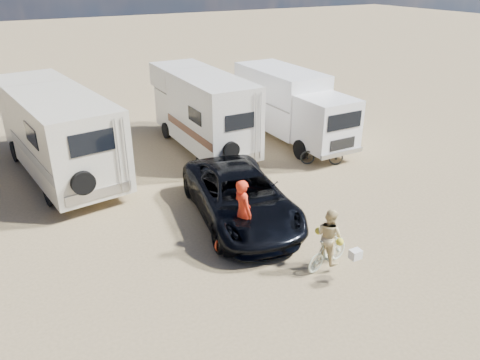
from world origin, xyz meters
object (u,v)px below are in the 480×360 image
rv_main (203,112)px  bike_woman (328,252)px  bike_man (243,232)px  rv_left (57,134)px  cooler (206,182)px  box_truck (293,108)px  bike_parked (322,154)px  crate (262,182)px  rider_man (243,218)px  dark_suv (240,196)px  rider_woman (329,242)px

rv_main → bike_woman: bearing=-95.1°
rv_main → bike_man: rv_main is taller
rv_main → rv_left: size_ratio=0.83×
rv_left → cooler: (4.36, -3.74, -1.40)m
box_truck → bike_parked: size_ratio=4.01×
bike_parked → rv_left: bearing=98.0°
rv_left → bike_man: size_ratio=4.43×
bike_woman → cooler: bearing=-4.4°
rv_left → cooler: 5.91m
rv_left → box_truck: (9.89, -1.09, -0.07)m
bike_woman → crate: size_ratio=3.15×
box_truck → cooler: bearing=-154.8°
rv_main → rv_left: rv_main is taller
bike_parked → cooler: bike_parked is taller
bike_man → rider_man: size_ratio=0.94×
rv_left → rider_man: size_ratio=4.18×
rv_left → rider_man: 8.66m
bike_woman → rv_left: bearing=16.0°
dark_suv → rider_man: 1.64m
dark_suv → bike_parked: 5.51m
bike_man → dark_suv: bearing=-28.1°
rider_man → crate: size_ratio=4.07×
box_truck → bike_parked: (-0.56, -2.97, -1.09)m
box_truck → bike_man: bearing=-133.3°
bike_woman → rider_man: size_ratio=0.77×
dark_suv → bike_woman: bearing=-66.9°
box_truck → rider_man: size_ratio=3.60×
rider_man → bike_parked: (5.71, 3.79, -0.50)m
rv_left → bike_man: rv_left is taller
crate → rv_left: bearing=142.4°
bike_parked → rv_main: bearing=71.4°
box_truck → rider_man: bearing=-133.3°
crate → cooler: bearing=151.2°
bike_parked → crate: bike_parked is taller
rider_man → cooler: bearing=-12.3°
bike_woman → rider_woman: 0.31m
bike_man → box_truck: bearing=-44.8°
bike_parked → crate: (-3.19, -0.66, -0.26)m
box_truck → bike_woman: box_truck is taller
box_truck → rider_woman: size_ratio=4.55×
crate → bike_parked: bearing=11.6°
rv_main → bike_man: bearing=-106.9°
bike_man → cooler: 4.18m
dark_suv → crate: size_ratio=12.04×
box_truck → bike_woman: (-4.75, -8.63, -1.10)m
rv_main → box_truck: bearing=-15.4°
rv_main → rv_left: 5.95m
rv_left → cooler: size_ratio=15.20×
rv_main → rider_man: (-2.34, -7.83, -0.67)m
bike_parked → crate: size_ratio=3.67×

